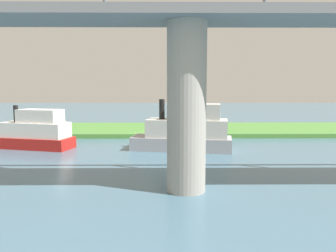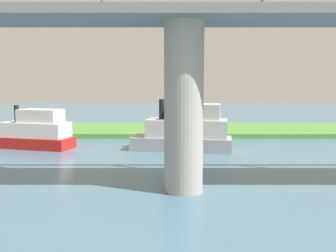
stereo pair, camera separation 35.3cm
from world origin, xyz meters
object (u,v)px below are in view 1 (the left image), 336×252
(bridge_pylon, at_px, (187,108))
(skiff_small, at_px, (185,131))
(person_on_bank, at_px, (162,125))
(pontoon_yellow, at_px, (34,132))
(mooring_post, at_px, (201,128))
(houseboat_blue, at_px, (184,136))

(bridge_pylon, xyz_separation_m, skiff_small, (-0.66, -12.15, -2.90))
(person_on_bank, height_order, pontoon_yellow, pontoon_yellow)
(bridge_pylon, bearing_deg, skiff_small, -93.11)
(mooring_post, height_order, skiff_small, skiff_small)
(mooring_post, relative_size, skiff_small, 0.09)
(skiff_small, xyz_separation_m, houseboat_blue, (-0.23, -5.11, -1.21))
(person_on_bank, relative_size, pontoon_yellow, 0.17)
(person_on_bank, distance_m, pontoon_yellow, 14.70)
(bridge_pylon, bearing_deg, pontoon_yellow, -44.48)
(bridge_pylon, xyz_separation_m, mooring_post, (-3.05, -20.70, -3.68))
(person_on_bank, distance_m, skiff_small, 9.76)
(bridge_pylon, xyz_separation_m, pontoon_yellow, (13.45, -13.21, -3.12))
(person_on_bank, relative_size, houseboat_blue, 0.31)
(mooring_post, distance_m, pontoon_yellow, 18.13)
(person_on_bank, bearing_deg, pontoon_yellow, 35.14)
(mooring_post, height_order, houseboat_blue, houseboat_blue)
(houseboat_blue, bearing_deg, pontoon_yellow, 15.76)
(bridge_pylon, bearing_deg, houseboat_blue, -92.96)
(person_on_bank, bearing_deg, bridge_pylon, 93.79)
(mooring_post, xyz_separation_m, houseboat_blue, (2.15, 3.44, -0.42))
(bridge_pylon, relative_size, houseboat_blue, 2.05)
(skiff_small, distance_m, houseboat_blue, 5.26)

